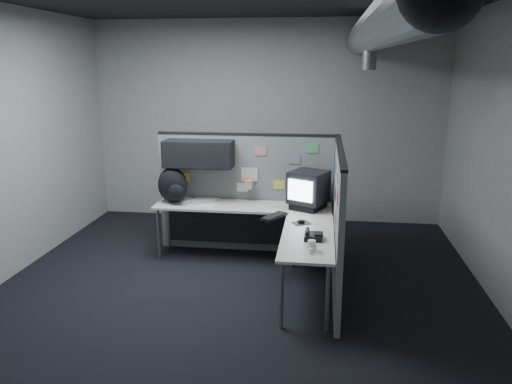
# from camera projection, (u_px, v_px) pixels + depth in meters

# --- Properties ---
(room) EXTENTS (5.62, 5.62, 3.22)m
(room) POSITION_uv_depth(u_px,v_px,m) (290.00, 106.00, 5.13)
(room) COLOR black
(room) RESTS_ON ground
(partition_back) EXTENTS (2.44, 0.42, 1.63)m
(partition_back) POSITION_uv_depth(u_px,v_px,m) (234.00, 181.00, 6.69)
(partition_back) COLOR slate
(partition_back) RESTS_ON ground
(partition_right) EXTENTS (0.07, 2.23, 1.63)m
(partition_right) POSITION_uv_depth(u_px,v_px,m) (338.00, 220.00, 5.58)
(partition_right) COLOR slate
(partition_right) RESTS_ON ground
(desk) EXTENTS (2.31, 2.11, 0.73)m
(desk) POSITION_uv_depth(u_px,v_px,m) (259.00, 221.00, 6.22)
(desk) COLOR beige
(desk) RESTS_ON ground
(monitor) EXTENTS (0.56, 0.56, 0.48)m
(monitor) POSITION_uv_depth(u_px,v_px,m) (308.00, 189.00, 6.29)
(monitor) COLOR black
(monitor) RESTS_ON desk
(keyboard) EXTENTS (0.32, 0.42, 0.04)m
(keyboard) POSITION_uv_depth(u_px,v_px,m) (274.00, 216.00, 5.96)
(keyboard) COLOR black
(keyboard) RESTS_ON desk
(mouse) EXTENTS (0.25, 0.24, 0.04)m
(mouse) POSITION_uv_depth(u_px,v_px,m) (301.00, 222.00, 5.76)
(mouse) COLOR black
(mouse) RESTS_ON desk
(phone) EXTENTS (0.20, 0.21, 0.10)m
(phone) POSITION_uv_depth(u_px,v_px,m) (313.00, 236.00, 5.23)
(phone) COLOR black
(phone) RESTS_ON desk
(bottles) EXTENTS (0.13, 0.14, 0.07)m
(bottles) POSITION_uv_depth(u_px,v_px,m) (313.00, 249.00, 4.88)
(bottles) COLOR silver
(bottles) RESTS_ON desk
(cup) EXTENTS (0.09, 0.09, 0.11)m
(cup) POSITION_uv_depth(u_px,v_px,m) (312.00, 246.00, 4.91)
(cup) COLOR beige
(cup) RESTS_ON desk
(papers) EXTENTS (0.75, 0.64, 0.02)m
(papers) POSITION_uv_depth(u_px,v_px,m) (194.00, 200.00, 6.70)
(papers) COLOR white
(papers) RESTS_ON desk
(backpack) EXTENTS (0.44, 0.40, 0.48)m
(backpack) POSITION_uv_depth(u_px,v_px,m) (173.00, 186.00, 6.56)
(backpack) COLOR black
(backpack) RESTS_ON desk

